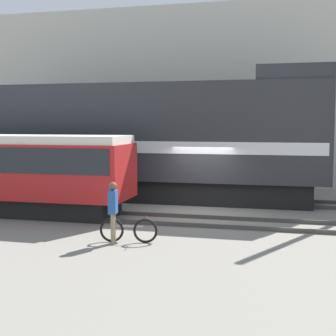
% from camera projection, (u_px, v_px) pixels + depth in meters
% --- Properties ---
extents(ground_plane, '(120.00, 120.00, 0.00)m').
position_uv_depth(ground_plane, '(198.00, 212.00, 18.20)').
color(ground_plane, gray).
extents(track_near, '(60.00, 1.50, 0.14)m').
position_uv_depth(track_near, '(189.00, 220.00, 16.39)').
color(track_near, '#47423D').
rests_on(track_near, ground).
extents(track_far, '(60.00, 1.50, 0.14)m').
position_uv_depth(track_far, '(208.00, 200.00, 20.70)').
color(track_far, '#47423D').
rests_on(track_far, ground).
extents(building_backdrop, '(38.00, 6.00, 9.96)m').
position_uv_depth(building_backdrop, '(230.00, 98.00, 28.30)').
color(building_backdrop, beige).
rests_on(building_backdrop, ground).
extents(freight_locomotive, '(16.50, 3.04, 5.77)m').
position_uv_depth(freight_locomotive, '(142.00, 140.00, 21.17)').
color(freight_locomotive, black).
rests_on(freight_locomotive, ground).
extents(streetcar, '(9.07, 2.54, 3.01)m').
position_uv_depth(streetcar, '(14.00, 169.00, 17.82)').
color(streetcar, black).
rests_on(streetcar, ground).
extents(bicycle, '(1.70, 0.44, 0.78)m').
position_uv_depth(bicycle, '(129.00, 230.00, 13.59)').
color(bicycle, black).
rests_on(bicycle, ground).
extents(person, '(0.27, 0.39, 1.79)m').
position_uv_depth(person, '(113.00, 206.00, 13.42)').
color(person, '#8C7A5B').
rests_on(person, ground).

